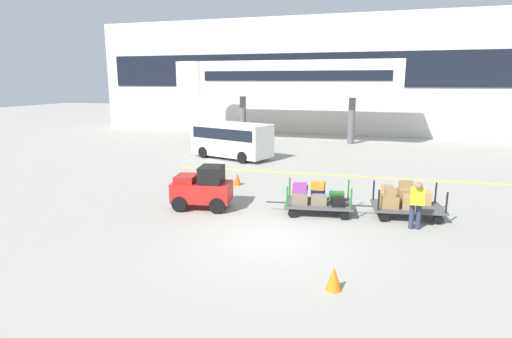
{
  "coord_description": "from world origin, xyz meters",
  "views": [
    {
      "loc": [
        3.2,
        -11.21,
        4.6
      ],
      "look_at": [
        -1.11,
        2.31,
        1.58
      ],
      "focal_mm": 29.41,
      "sensor_mm": 36.0,
      "label": 1
    }
  ],
  "objects_px": {
    "baggage_cart_lead": "(317,199)",
    "safety_cone_far": "(237,179)",
    "baggage_cart_middle": "(404,201)",
    "safety_cone_near": "(334,278)",
    "baggage_handler": "(417,203)",
    "baggage_tug": "(203,188)",
    "shuttle_van": "(232,138)"
  },
  "relations": [
    {
      "from": "baggage_tug",
      "to": "baggage_cart_middle",
      "type": "relative_size",
      "value": 0.73
    },
    {
      "from": "baggage_handler",
      "to": "safety_cone_far",
      "type": "height_order",
      "value": "baggage_handler"
    },
    {
      "from": "baggage_cart_lead",
      "to": "baggage_handler",
      "type": "distance_m",
      "value": 3.31
    },
    {
      "from": "baggage_cart_middle",
      "to": "safety_cone_far",
      "type": "distance_m",
      "value": 7.36
    },
    {
      "from": "baggage_cart_middle",
      "to": "baggage_handler",
      "type": "relative_size",
      "value": 1.97
    },
    {
      "from": "baggage_cart_lead",
      "to": "baggage_cart_middle",
      "type": "xyz_separation_m",
      "value": [
        2.9,
        0.55,
        0.03
      ]
    },
    {
      "from": "baggage_cart_middle",
      "to": "shuttle_van",
      "type": "height_order",
      "value": "shuttle_van"
    },
    {
      "from": "baggage_cart_middle",
      "to": "safety_cone_far",
      "type": "height_order",
      "value": "baggage_cart_middle"
    },
    {
      "from": "baggage_cart_lead",
      "to": "safety_cone_far",
      "type": "relative_size",
      "value": 5.6
    },
    {
      "from": "baggage_tug",
      "to": "baggage_cart_lead",
      "type": "height_order",
      "value": "baggage_tug"
    },
    {
      "from": "baggage_handler",
      "to": "shuttle_van",
      "type": "xyz_separation_m",
      "value": [
        -9.84,
        9.71,
        0.37
      ]
    },
    {
      "from": "baggage_cart_lead",
      "to": "shuttle_van",
      "type": "distance_m",
      "value": 11.2
    },
    {
      "from": "baggage_cart_middle",
      "to": "shuttle_van",
      "type": "distance_m",
      "value": 12.75
    },
    {
      "from": "safety_cone_far",
      "to": "baggage_cart_lead",
      "type": "bearing_deg",
      "value": -36.04
    },
    {
      "from": "shuttle_van",
      "to": "safety_cone_near",
      "type": "height_order",
      "value": "shuttle_van"
    },
    {
      "from": "baggage_tug",
      "to": "shuttle_van",
      "type": "distance_m",
      "value": 10.03
    },
    {
      "from": "baggage_tug",
      "to": "safety_cone_far",
      "type": "height_order",
      "value": "baggage_tug"
    },
    {
      "from": "shuttle_van",
      "to": "baggage_cart_lead",
      "type": "bearing_deg",
      "value": -53.69
    },
    {
      "from": "baggage_cart_middle",
      "to": "safety_cone_far",
      "type": "bearing_deg",
      "value": 160.96
    },
    {
      "from": "baggage_cart_middle",
      "to": "safety_cone_near",
      "type": "xyz_separation_m",
      "value": [
        -1.6,
        -5.91,
        -0.28
      ]
    },
    {
      "from": "baggage_tug",
      "to": "shuttle_van",
      "type": "bearing_deg",
      "value": 104.88
    },
    {
      "from": "baggage_tug",
      "to": "shuttle_van",
      "type": "relative_size",
      "value": 0.44
    },
    {
      "from": "safety_cone_near",
      "to": "safety_cone_far",
      "type": "distance_m",
      "value": 9.89
    },
    {
      "from": "shuttle_van",
      "to": "baggage_cart_middle",
      "type": "bearing_deg",
      "value": -41.63
    },
    {
      "from": "baggage_cart_lead",
      "to": "shuttle_van",
      "type": "height_order",
      "value": "shuttle_van"
    },
    {
      "from": "baggage_cart_lead",
      "to": "safety_cone_far",
      "type": "height_order",
      "value": "baggage_cart_lead"
    },
    {
      "from": "baggage_handler",
      "to": "safety_cone_near",
      "type": "relative_size",
      "value": 2.84
    },
    {
      "from": "baggage_handler",
      "to": "shuttle_van",
      "type": "relative_size",
      "value": 0.3
    },
    {
      "from": "baggage_cart_middle",
      "to": "safety_cone_far",
      "type": "xyz_separation_m",
      "value": [
        -6.95,
        2.4,
        -0.28
      ]
    },
    {
      "from": "baggage_tug",
      "to": "safety_cone_near",
      "type": "height_order",
      "value": "baggage_tug"
    },
    {
      "from": "baggage_cart_lead",
      "to": "baggage_handler",
      "type": "bearing_deg",
      "value": -12.36
    },
    {
      "from": "baggage_cart_middle",
      "to": "baggage_handler",
      "type": "height_order",
      "value": "baggage_handler"
    }
  ]
}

